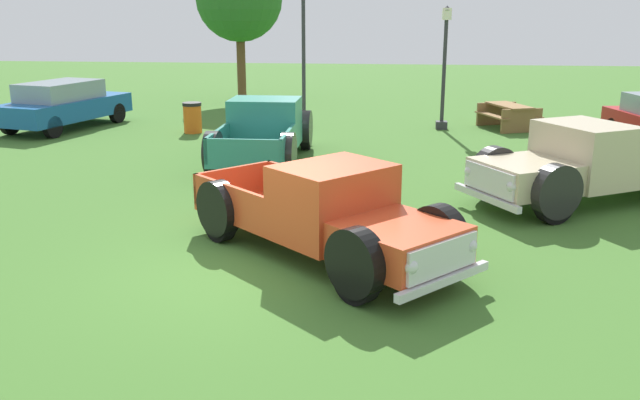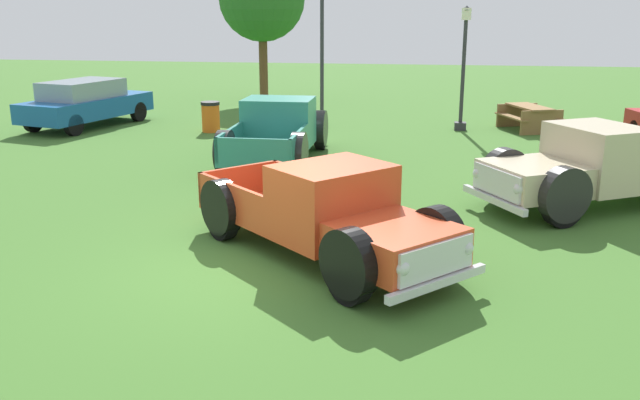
{
  "view_description": "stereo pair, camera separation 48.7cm",
  "coord_description": "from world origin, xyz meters",
  "px_view_note": "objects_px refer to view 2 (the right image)",
  "views": [
    {
      "loc": [
        1.99,
        -9.23,
        3.71
      ],
      "look_at": [
        0.91,
        0.71,
        0.9
      ],
      "focal_mm": 37.95,
      "sensor_mm": 36.0,
      "label": 1
    },
    {
      "loc": [
        2.47,
        -9.17,
        3.71
      ],
      "look_at": [
        0.91,
        0.71,
        0.9
      ],
      "focal_mm": 37.95,
      "sensor_mm": 36.0,
      "label": 2
    }
  ],
  "objects_px": {
    "lamp_post_far": "(322,53)",
    "picnic_table": "(529,115)",
    "trash_can": "(211,117)",
    "sedan_distant_b": "(86,102)",
    "pickup_truck_foreground": "(334,217)",
    "pickup_truck_behind_left": "(280,130)",
    "pickup_truck_behind_right": "(593,169)",
    "lamp_post_near": "(463,66)"
  },
  "relations": [
    {
      "from": "pickup_truck_behind_right",
      "to": "lamp_post_far",
      "type": "relative_size",
      "value": 1.18
    },
    {
      "from": "sedan_distant_b",
      "to": "lamp_post_near",
      "type": "bearing_deg",
      "value": 5.83
    },
    {
      "from": "lamp_post_far",
      "to": "picnic_table",
      "type": "distance_m",
      "value": 6.91
    },
    {
      "from": "lamp_post_far",
      "to": "picnic_table",
      "type": "xyz_separation_m",
      "value": [
        6.62,
        0.45,
        -1.91
      ]
    },
    {
      "from": "pickup_truck_behind_left",
      "to": "trash_can",
      "type": "xyz_separation_m",
      "value": [
        -3.02,
        3.63,
        -0.27
      ]
    },
    {
      "from": "sedan_distant_b",
      "to": "lamp_post_far",
      "type": "height_order",
      "value": "lamp_post_far"
    },
    {
      "from": "lamp_post_far",
      "to": "trash_can",
      "type": "height_order",
      "value": "lamp_post_far"
    },
    {
      "from": "pickup_truck_foreground",
      "to": "sedan_distant_b",
      "type": "distance_m",
      "value": 14.76
    },
    {
      "from": "pickup_truck_foreground",
      "to": "pickup_truck_behind_left",
      "type": "height_order",
      "value": "pickup_truck_behind_left"
    },
    {
      "from": "pickup_truck_foreground",
      "to": "picnic_table",
      "type": "xyz_separation_m",
      "value": [
        4.54,
        12.62,
        -0.22
      ]
    },
    {
      "from": "pickup_truck_behind_left",
      "to": "lamp_post_far",
      "type": "xyz_separation_m",
      "value": [
        0.31,
        5.04,
        1.65
      ]
    },
    {
      "from": "pickup_truck_behind_left",
      "to": "lamp_post_far",
      "type": "distance_m",
      "value": 5.32
    },
    {
      "from": "sedan_distant_b",
      "to": "pickup_truck_foreground",
      "type": "bearing_deg",
      "value": -48.63
    },
    {
      "from": "pickup_truck_foreground",
      "to": "lamp_post_far",
      "type": "xyz_separation_m",
      "value": [
        -2.09,
        12.18,
        1.69
      ]
    },
    {
      "from": "pickup_truck_behind_right",
      "to": "sedan_distant_b",
      "type": "relative_size",
      "value": 1.11
    },
    {
      "from": "pickup_truck_foreground",
      "to": "pickup_truck_behind_right",
      "type": "distance_m",
      "value": 5.9
    },
    {
      "from": "pickup_truck_behind_right",
      "to": "picnic_table",
      "type": "relative_size",
      "value": 2.46
    },
    {
      "from": "pickup_truck_foreground",
      "to": "lamp_post_far",
      "type": "height_order",
      "value": "lamp_post_far"
    },
    {
      "from": "pickup_truck_foreground",
      "to": "pickup_truck_behind_right",
      "type": "relative_size",
      "value": 0.87
    },
    {
      "from": "sedan_distant_b",
      "to": "picnic_table",
      "type": "xyz_separation_m",
      "value": [
        14.29,
        1.55,
        -0.31
      ]
    },
    {
      "from": "sedan_distant_b",
      "to": "picnic_table",
      "type": "height_order",
      "value": "sedan_distant_b"
    },
    {
      "from": "pickup_truck_behind_left",
      "to": "sedan_distant_b",
      "type": "distance_m",
      "value": 8.35
    },
    {
      "from": "lamp_post_far",
      "to": "picnic_table",
      "type": "bearing_deg",
      "value": 3.86
    },
    {
      "from": "lamp_post_far",
      "to": "trash_can",
      "type": "xyz_separation_m",
      "value": [
        -3.33,
        -1.41,
        -1.92
      ]
    },
    {
      "from": "picnic_table",
      "to": "trash_can",
      "type": "distance_m",
      "value": 10.12
    },
    {
      "from": "lamp_post_far",
      "to": "trash_can",
      "type": "bearing_deg",
      "value": -157.03
    },
    {
      "from": "pickup_truck_foreground",
      "to": "lamp_post_far",
      "type": "distance_m",
      "value": 12.47
    },
    {
      "from": "lamp_post_near",
      "to": "pickup_truck_foreground",
      "type": "bearing_deg",
      "value": -100.96
    },
    {
      "from": "lamp_post_far",
      "to": "picnic_table",
      "type": "relative_size",
      "value": 2.08
    },
    {
      "from": "pickup_truck_behind_right",
      "to": "lamp_post_near",
      "type": "distance_m",
      "value": 8.89
    },
    {
      "from": "lamp_post_far",
      "to": "pickup_truck_behind_left",
      "type": "bearing_deg",
      "value": -93.56
    },
    {
      "from": "pickup_truck_foreground",
      "to": "pickup_truck_behind_right",
      "type": "xyz_separation_m",
      "value": [
        4.53,
        3.78,
        0.05
      ]
    },
    {
      "from": "pickup_truck_foreground",
      "to": "sedan_distant_b",
      "type": "relative_size",
      "value": 0.97
    },
    {
      "from": "pickup_truck_foreground",
      "to": "pickup_truck_behind_left",
      "type": "relative_size",
      "value": 0.92
    },
    {
      "from": "pickup_truck_foreground",
      "to": "lamp_post_near",
      "type": "xyz_separation_m",
      "value": [
        2.38,
        12.31,
        1.3
      ]
    },
    {
      "from": "sedan_distant_b",
      "to": "lamp_post_far",
      "type": "relative_size",
      "value": 1.06
    },
    {
      "from": "sedan_distant_b",
      "to": "pickup_truck_behind_right",
      "type": "bearing_deg",
      "value": -27.06
    },
    {
      "from": "picnic_table",
      "to": "trash_can",
      "type": "bearing_deg",
      "value": -169.42
    },
    {
      "from": "pickup_truck_foreground",
      "to": "lamp_post_near",
      "type": "distance_m",
      "value": 12.61
    },
    {
      "from": "pickup_truck_behind_right",
      "to": "sedan_distant_b",
      "type": "distance_m",
      "value": 16.04
    },
    {
      "from": "pickup_truck_behind_left",
      "to": "sedan_distant_b",
      "type": "xyz_separation_m",
      "value": [
        -7.36,
        3.94,
        0.05
      ]
    },
    {
      "from": "pickup_truck_behind_left",
      "to": "picnic_table",
      "type": "height_order",
      "value": "pickup_truck_behind_left"
    }
  ]
}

